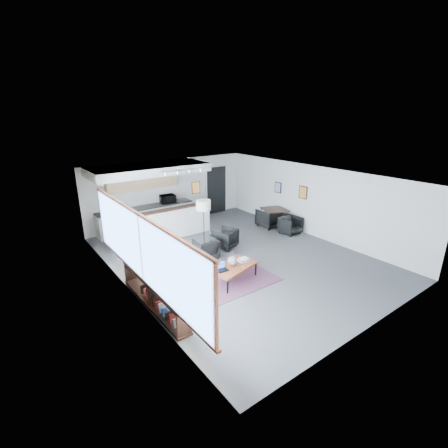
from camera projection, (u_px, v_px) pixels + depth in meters
room at (237, 219)px, 9.94m from camera, size 7.02×9.02×2.62m
window at (141, 250)px, 7.27m from camera, size 0.10×5.95×1.66m
console at (154, 295)px, 7.61m from camera, size 0.35×3.00×0.80m
kitchenette at (150, 198)px, 12.07m from camera, size 4.20×1.96×2.60m
doorway at (216, 189)px, 14.67m from camera, size 1.10×0.12×2.15m
track_light at (183, 171)px, 10.89m from camera, size 1.60×0.07×0.15m
wall_art_lower at (303, 192)px, 12.11m from camera, size 0.03×0.38×0.48m
wall_art_upper at (278, 188)px, 13.11m from camera, size 0.03×0.34×0.44m
kilim_rug at (233, 280)px, 8.93m from camera, size 2.32×1.59×0.01m
coffee_table at (233, 267)px, 8.79m from camera, size 1.50×1.04×0.45m
laptop at (221, 268)px, 8.55m from camera, size 0.32×0.27×0.22m
ceramic_pot at (232, 261)px, 8.78m from camera, size 0.26×0.26×0.26m
book_stack at (243, 260)px, 9.06m from camera, size 0.31×0.25×0.09m
coaster at (243, 267)px, 8.70m from camera, size 0.11×0.11×0.01m
armchair_left at (206, 248)px, 10.20m from camera, size 0.75×0.71×0.70m
armchair_right at (225, 237)px, 11.01m from camera, size 0.90×0.87×0.73m
floor_lamp at (203, 207)px, 10.55m from camera, size 0.55×0.55×1.69m
dining_table at (274, 211)px, 12.87m from camera, size 1.14×1.14×0.75m
dining_chair_near at (290, 226)px, 12.29m from camera, size 0.62×0.58×0.62m
dining_chair_far at (269, 218)px, 13.02m from camera, size 0.70×0.66×0.70m
microwave at (168, 198)px, 13.01m from camera, size 0.61×0.37×0.39m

